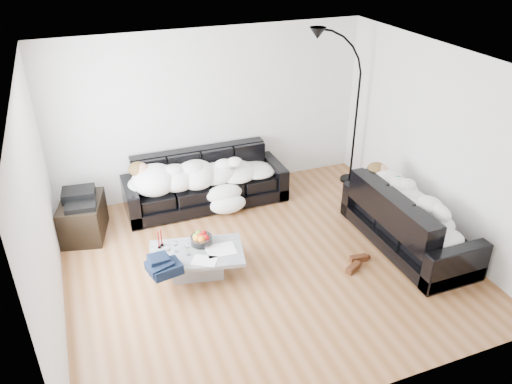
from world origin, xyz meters
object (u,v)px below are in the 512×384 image
object	(u,v)px
av_cabinet	(83,218)
fruit_bowl	(201,238)
wine_glass_a	(176,246)
sleeper_back	(206,169)
coffee_table	(197,263)
shoes	(356,263)
floor_lamp	(356,117)
wine_glass_c	(188,249)
sleeper_right	(412,205)
wine_glass_b	(168,252)
candle_left	(159,240)
sofa_right	(409,218)
candle_right	(161,238)
stereo	(79,197)
sofa_back	(205,180)

from	to	relation	value
av_cabinet	fruit_bowl	bearing A→B (deg)	-29.93
wine_glass_a	av_cabinet	bearing A→B (deg)	127.32
sleeper_back	wine_glass_a	bearing A→B (deg)	-118.75
coffee_table	shoes	size ratio (longest dim) A/B	2.91
wine_glass_a	floor_lamp	size ratio (longest dim) A/B	0.07
wine_glass_c	floor_lamp	size ratio (longest dim) A/B	0.08
shoes	av_cabinet	size ratio (longest dim) A/B	0.50
sleeper_right	av_cabinet	world-z (taller)	sleeper_right
wine_glass_b	floor_lamp	size ratio (longest dim) A/B	0.08
wine_glass_c	candle_left	xyz separation A→B (m)	(-0.30, 0.27, 0.03)
sofa_right	sleeper_right	world-z (taller)	sleeper_right
candle_right	coffee_table	bearing A→B (deg)	-37.91
coffee_table	wine_glass_b	xyz separation A→B (m)	(-0.35, 0.00, 0.26)
stereo	floor_lamp	distance (m)	4.41
stereo	shoes	bearing A→B (deg)	-25.98
sofa_right	stereo	world-z (taller)	sofa_right
candle_left	shoes	world-z (taller)	candle_left
coffee_table	shoes	bearing A→B (deg)	-16.80
fruit_bowl	floor_lamp	bearing A→B (deg)	24.87
wine_glass_b	floor_lamp	world-z (taller)	floor_lamp
sofa_back	floor_lamp	world-z (taller)	floor_lamp
sleeper_back	wine_glass_a	world-z (taller)	sleeper_back
sleeper_back	sleeper_right	distance (m)	3.04
sleeper_right	wine_glass_c	xyz separation A→B (m)	(-2.97, 0.39, -0.21)
sleeper_right	sleeper_back	bearing A→B (deg)	47.99
coffee_table	candle_right	xyz separation A→B (m)	(-0.37, 0.29, 0.29)
sleeper_back	stereo	bearing A→B (deg)	-174.37
stereo	floor_lamp	world-z (taller)	floor_lamp
wine_glass_c	av_cabinet	size ratio (longest dim) A/B	0.22
sofa_right	floor_lamp	distance (m)	2.10
fruit_bowl	av_cabinet	size ratio (longest dim) A/B	0.35
wine_glass_a	shoes	distance (m)	2.33
wine_glass_c	candle_right	distance (m)	0.40
stereo	av_cabinet	bearing A→B (deg)	0.00
wine_glass_a	candle_left	world-z (taller)	candle_left
wine_glass_a	wine_glass_c	size ratio (longest dim) A/B	0.86
candle_right	floor_lamp	bearing A→B (deg)	19.81
floor_lamp	candle_right	bearing A→B (deg)	-171.51
sofa_back	wine_glass_c	bearing A→B (deg)	-112.77
av_cabinet	sofa_right	bearing A→B (deg)	-10.71
sofa_back	sofa_right	world-z (taller)	sofa_right
sofa_right	shoes	distance (m)	0.99
fruit_bowl	shoes	bearing A→B (deg)	-21.82
fruit_bowl	wine_glass_c	xyz separation A→B (m)	(-0.22, -0.17, 0.00)
sofa_right	floor_lamp	world-z (taller)	floor_lamp
candle_right	stereo	world-z (taller)	stereo
sleeper_back	fruit_bowl	world-z (taller)	sleeper_back
sofa_right	sleeper_right	bearing A→B (deg)	0.00
candle_left	wine_glass_c	bearing A→B (deg)	-41.88
wine_glass_b	wine_glass_a	bearing A→B (deg)	41.86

